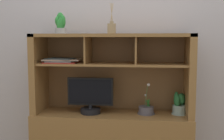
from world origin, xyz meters
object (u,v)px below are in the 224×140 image
at_px(tv_monitor, 90,98).
at_px(potted_fern, 179,104).
at_px(diffuser_bottle, 112,28).
at_px(media_console, 112,130).
at_px(potted_orchid, 146,110).
at_px(potted_succulent, 61,25).
at_px(magazine_stack_left, 61,61).

height_order(tv_monitor, potted_fern, tv_monitor).
distance_m(tv_monitor, diffuser_bottle, 0.67).
relative_size(potted_fern, diffuser_bottle, 0.78).
height_order(media_console, diffuser_bottle, diffuser_bottle).
relative_size(potted_orchid, potted_fern, 1.37).
relative_size(diffuser_bottle, potted_succulent, 1.37).
distance_m(media_console, magazine_stack_left, 0.82).
distance_m(potted_fern, diffuser_bottle, 0.94).
xyz_separation_m(potted_orchid, potted_fern, (0.30, 0.03, 0.06)).
relative_size(media_console, potted_orchid, 5.05).
bearing_deg(potted_fern, tv_monitor, -175.47).
distance_m(potted_orchid, magazine_stack_left, 0.92).
bearing_deg(diffuser_bottle, tv_monitor, -176.35).
xyz_separation_m(tv_monitor, potted_succulent, (-0.28, 0.02, 0.68)).
height_order(magazine_stack_left, diffuser_bottle, diffuser_bottle).
xyz_separation_m(media_console, diffuser_bottle, (0.00, -0.03, 0.96)).
height_order(potted_orchid, diffuser_bottle, diffuser_bottle).
distance_m(potted_orchid, diffuser_bottle, 0.82).
bearing_deg(potted_orchid, potted_fern, 5.22).
bearing_deg(diffuser_bottle, media_console, 90.00).
height_order(media_console, potted_succulent, potted_succulent).
bearing_deg(media_console, potted_fern, 1.87).
bearing_deg(tv_monitor, diffuser_bottle, 3.65).
bearing_deg(potted_orchid, potted_succulent, -178.63).
relative_size(potted_orchid, magazine_stack_left, 0.82).
xyz_separation_m(media_console, tv_monitor, (-0.20, -0.04, 0.32)).
xyz_separation_m(potted_fern, potted_succulent, (-1.10, -0.05, 0.73)).
bearing_deg(potted_orchid, magazine_stack_left, -177.96).
distance_m(media_console, tv_monitor, 0.38).
xyz_separation_m(media_console, potted_succulent, (-0.48, -0.03, 1.00)).
relative_size(tv_monitor, diffuser_bottle, 1.56).
bearing_deg(magazine_stack_left, potted_orchid, 2.04).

